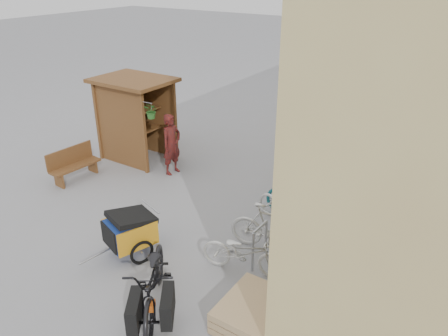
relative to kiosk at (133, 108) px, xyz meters
The scene contains 17 objects.
ground 4.39m from the kiosk, 37.02° to the right, with size 80.00×80.00×0.00m, color gray.
kiosk is the anchor object (origin of this frame).
bike_rack 5.67m from the kiosk, ahead, with size 0.05×5.35×0.86m.
pallet_stack 7.50m from the kiosk, 31.66° to the right, with size 1.00×1.20×0.40m.
bench 2.29m from the kiosk, 101.31° to the right, with size 0.51×1.41×0.88m.
shopping_carts 7.44m from the kiosk, 31.76° to the left, with size 0.61×2.07×1.10m.
child_trailer 4.92m from the kiosk, 47.49° to the right, with size 1.05×1.63×0.94m.
cargo_bike 6.61m from the kiosk, 43.50° to the right, with size 1.84×2.18×1.12m.
person_kiosk 1.74m from the kiosk, ahead, with size 0.62×0.41×1.69m, color maroon.
bike_0 6.24m from the kiosk, 27.39° to the right, with size 0.57×1.64×0.86m, color silver.
bike_1 5.98m from the kiosk, 19.33° to the right, with size 0.49×1.72×1.03m, color silver.
bike_2 5.59m from the kiosk, ahead, with size 0.57×1.63×0.86m, color silver.
bike_3 5.67m from the kiosk, ahead, with size 0.49×1.73×1.04m, color #1D6A75.
bike_4 5.72m from the kiosk, ahead, with size 0.59×1.69×0.89m, color maroon.
bike_5 5.69m from the kiosk, ahead, with size 0.47×1.67×1.00m, color silver.
bike_6 5.75m from the kiosk, 17.14° to the left, with size 0.54×1.55×0.82m, color silver.
bike_7 5.86m from the kiosk, 19.32° to the left, with size 0.46×1.64×0.98m, color #C07C89.
Camera 1 is at (5.54, -6.12, 5.30)m, focal length 35.00 mm.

